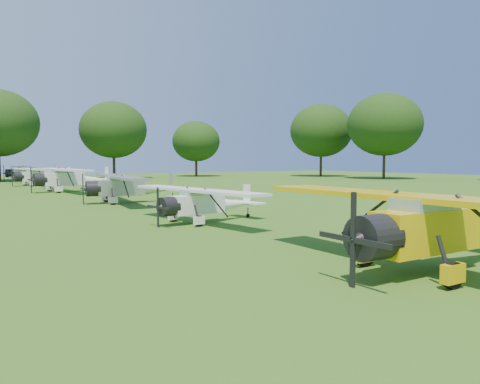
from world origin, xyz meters
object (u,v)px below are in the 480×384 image
object	(u,v)px
aircraft_2	(439,222)
aircraft_6	(41,175)
aircraft_3	(205,201)
aircraft_5	(70,177)
aircraft_4	(128,185)
aircraft_7	(29,172)

from	to	relation	value
aircraft_2	aircraft_6	distance (m)	51.49
aircraft_3	aircraft_2	bearing A→B (deg)	-94.78
aircraft_5	aircraft_6	bearing A→B (deg)	87.12
aircraft_3	aircraft_6	distance (m)	39.15
aircraft_2	aircraft_4	world-z (taller)	aircraft_2
aircraft_3	aircraft_5	bearing A→B (deg)	82.61
aircraft_3	aircraft_6	world-z (taller)	aircraft_6
aircraft_2	aircraft_6	world-z (taller)	aircraft_2
aircraft_6	aircraft_5	bearing A→B (deg)	-96.85
aircraft_4	aircraft_7	size ratio (longest dim) A/B	0.93
aircraft_4	aircraft_5	distance (m)	14.29
aircraft_3	aircraft_5	size ratio (longest dim) A/B	0.76
aircraft_5	aircraft_7	size ratio (longest dim) A/B	1.05
aircraft_5	aircraft_3	bearing A→B (deg)	-94.06
aircraft_2	aircraft_7	bearing A→B (deg)	91.02
aircraft_4	aircraft_6	size ratio (longest dim) A/B	0.97
aircraft_2	aircraft_7	world-z (taller)	aircraft_2
aircraft_2	aircraft_4	size ratio (longest dim) A/B	1.09
aircraft_2	aircraft_3	distance (m)	12.35
aircraft_2	aircraft_4	xyz separation A→B (m)	(0.53, 24.49, -0.11)
aircraft_5	aircraft_7	distance (m)	26.16
aircraft_4	aircraft_6	xyz separation A→B (m)	(-0.22, 27.00, 0.04)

